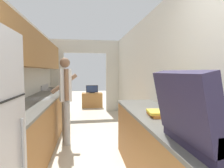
# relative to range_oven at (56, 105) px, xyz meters

# --- Properties ---
(wall_left) EXTENTS (0.38, 7.94, 2.50)m
(wall_left) POSITION_rel_range_oven_xyz_m (-0.25, -2.01, 1.05)
(wall_left) COLOR silver
(wall_left) RESTS_ON ground_plane
(wall_right) EXTENTS (0.06, 7.94, 2.50)m
(wall_right) POSITION_rel_range_oven_xyz_m (2.07, -2.42, 0.79)
(wall_right) COLOR silver
(wall_right) RESTS_ON ground_plane
(wall_far_with_doorway) EXTENTS (2.75, 0.06, 2.50)m
(wall_far_with_doorway) POSITION_rel_range_oven_xyz_m (0.87, 0.97, 0.96)
(wall_far_with_doorway) COLOR silver
(wall_far_with_doorway) RESTS_ON ground_plane
(counter_left) EXTENTS (0.62, 4.36, 0.90)m
(counter_left) POSITION_rel_range_oven_xyz_m (-0.01, -1.77, -0.01)
(counter_left) COLOR #9E6B38
(counter_left) RESTS_ON ground_plane
(counter_right) EXTENTS (0.62, 2.37, 0.90)m
(counter_right) POSITION_rel_range_oven_xyz_m (1.74, -3.32, -0.01)
(counter_right) COLOR #9E6B38
(counter_right) RESTS_ON ground_plane
(range_oven) EXTENTS (0.66, 0.74, 1.04)m
(range_oven) POSITION_rel_range_oven_xyz_m (0.00, 0.00, 0.00)
(range_oven) COLOR #B7B7BC
(range_oven) RESTS_ON ground_plane
(person) EXTENTS (0.54, 0.44, 1.68)m
(person) POSITION_rel_range_oven_xyz_m (0.47, -1.71, 0.45)
(person) COLOR #9E9E9E
(person) RESTS_ON ground_plane
(suitcase) EXTENTS (0.56, 0.64, 0.53)m
(suitcase) POSITION_rel_range_oven_xyz_m (1.66, -4.13, 0.61)
(suitcase) COLOR #231E38
(suitcase) RESTS_ON counter_right
(book_stack) EXTENTS (0.25, 0.29, 0.06)m
(book_stack) POSITION_rel_range_oven_xyz_m (1.70, -3.29, 0.47)
(book_stack) COLOR #C67028
(book_stack) RESTS_ON counter_right
(tv_cabinet) EXTENTS (0.80, 0.42, 0.57)m
(tv_cabinet) POSITION_rel_range_oven_xyz_m (1.12, 1.70, -0.17)
(tv_cabinet) COLOR #9E6B38
(tv_cabinet) RESTS_ON ground_plane
(television) EXTENTS (0.46, 0.16, 0.30)m
(television) POSITION_rel_range_oven_xyz_m (1.12, 1.66, 0.26)
(television) COLOR black
(television) RESTS_ON tv_cabinet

